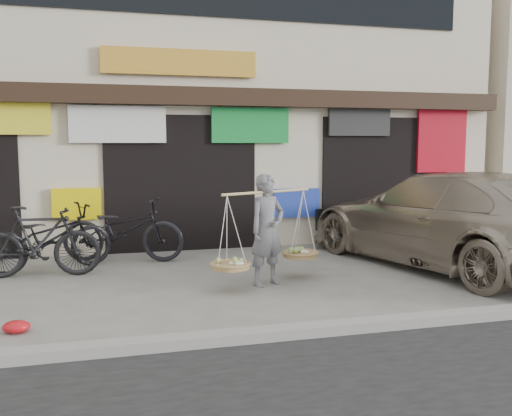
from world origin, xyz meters
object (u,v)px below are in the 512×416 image
object	(u,v)px
bike_0	(49,238)
bike_2	(123,230)
bike_1	(39,241)
street_vendor	(267,234)
suv	(447,219)

from	to	relation	value
bike_0	bike_2	distance (m)	1.31
bike_1	street_vendor	bearing A→B (deg)	-108.11
bike_1	bike_2	distance (m)	1.63
street_vendor	bike_0	distance (m)	3.78
bike_0	bike_2	xyz separation A→B (m)	(1.23, 0.46, 0.02)
street_vendor	bike_2	bearing A→B (deg)	108.02
street_vendor	suv	size ratio (longest dim) A/B	0.30
bike_0	bike_1	distance (m)	0.47
bike_0	bike_2	world-z (taller)	bike_2
suv	bike_1	bearing A→B (deg)	-21.62
street_vendor	bike_2	size ratio (longest dim) A/B	0.83
bike_0	bike_1	size ratio (longest dim) A/B	1.11
bike_1	bike_0	bearing A→B (deg)	-10.19
bike_2	bike_1	bearing A→B (deg)	140.13
suv	bike_2	bearing A→B (deg)	-32.58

